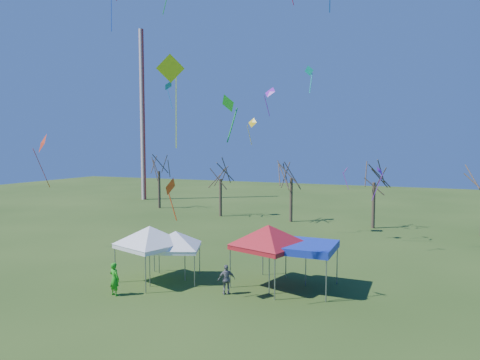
% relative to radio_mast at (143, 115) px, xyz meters
% --- Properties ---
extents(ground, '(140.00, 140.00, 0.00)m').
position_rel_radio_mast_xyz_m(ground, '(28.00, -34.00, -12.50)').
color(ground, '#294315').
rests_on(ground, ground).
extents(radio_mast, '(0.70, 0.70, 25.00)m').
position_rel_radio_mast_xyz_m(radio_mast, '(0.00, 0.00, 0.00)').
color(radio_mast, silver).
rests_on(radio_mast, ground).
extents(tree_0, '(3.83, 3.83, 8.44)m').
position_rel_radio_mast_xyz_m(tree_0, '(7.15, -6.62, -6.01)').
color(tree_0, '#3D2D21').
rests_on(tree_0, ground).
extents(tree_1, '(3.42, 3.42, 7.54)m').
position_rel_radio_mast_xyz_m(tree_1, '(17.23, -9.35, -6.71)').
color(tree_1, '#3D2D21').
rests_on(tree_1, ground).
extents(tree_2, '(3.71, 3.71, 8.18)m').
position_rel_radio_mast_xyz_m(tree_2, '(25.63, -9.62, -6.21)').
color(tree_2, '#3D2D21').
rests_on(tree_2, ground).
extents(tree_3, '(3.59, 3.59, 7.91)m').
position_rel_radio_mast_xyz_m(tree_3, '(34.03, -9.96, -6.42)').
color(tree_3, '#3D2D21').
rests_on(tree_3, ground).
extents(tent_white_west, '(4.17, 4.17, 3.85)m').
position_rel_radio_mast_xyz_m(tent_white_west, '(23.61, -32.31, -9.40)').
color(tent_white_west, gray).
rests_on(tent_white_west, ground).
extents(tent_white_mid, '(3.60, 3.60, 3.42)m').
position_rel_radio_mast_xyz_m(tent_white_mid, '(24.82, -31.42, -9.74)').
color(tent_white_mid, gray).
rests_on(tent_white_mid, ground).
extents(tent_red, '(4.47, 4.47, 4.11)m').
position_rel_radio_mast_xyz_m(tent_red, '(30.32, -30.41, -9.18)').
color(tent_red, gray).
rests_on(tent_red, ground).
extents(tent_blue, '(3.31, 3.31, 2.60)m').
position_rel_radio_mast_xyz_m(tent_blue, '(32.33, -30.04, -10.11)').
color(tent_blue, gray).
rests_on(tent_blue, ground).
extents(person_green, '(0.73, 0.56, 1.79)m').
position_rel_radio_mast_xyz_m(person_green, '(23.21, -35.02, -11.60)').
color(person_green, green).
rests_on(person_green, ground).
extents(person_grey, '(1.00, 0.87, 1.62)m').
position_rel_radio_mast_xyz_m(person_grey, '(28.67, -32.51, -11.69)').
color(person_grey, slate).
rests_on(person_grey, ground).
extents(kite_2, '(0.90, 1.27, 3.08)m').
position_rel_radio_mast_xyz_m(kite_2, '(12.54, -12.67, 2.06)').
color(kite_2, '#1380D0').
rests_on(kite_2, ground).
extents(kite_11, '(1.44, 1.25, 2.59)m').
position_rel_radio_mast_xyz_m(kite_11, '(25.79, -17.19, 0.21)').
color(kite_11, purple).
rests_on(kite_11, ground).
extents(kite_18, '(0.82, 0.58, 1.95)m').
position_rel_radio_mast_xyz_m(kite_18, '(30.72, -22.96, 0.75)').
color(kite_18, '#0CB9AC').
rests_on(kite_18, ground).
extents(kite_13, '(1.19, 0.88, 2.83)m').
position_rel_radio_mast_xyz_m(kite_13, '(22.00, -11.67, -2.12)').
color(kite_13, yellow).
rests_on(kite_13, ground).
extents(kite_22, '(0.94, 1.04, 2.84)m').
position_rel_radio_mast_xyz_m(kite_22, '(35.05, -16.20, -6.61)').
color(kite_22, purple).
rests_on(kite_22, ground).
extents(kite_14, '(1.73, 1.52, 4.18)m').
position_rel_radio_mast_xyz_m(kite_14, '(11.94, -29.26, -4.30)').
color(kite_14, red).
rests_on(kite_14, ground).
extents(kite_5, '(1.36, 0.97, 4.33)m').
position_rel_radio_mast_xyz_m(kite_5, '(27.39, -35.83, -0.97)').
color(kite_5, '#E0FB1A').
rests_on(kite_5, ground).
extents(kite_27, '(1.11, 0.95, 2.36)m').
position_rel_radio_mast_xyz_m(kite_27, '(29.46, -33.93, -2.44)').
color(kite_27, green).
rests_on(kite_27, ground).
extents(kite_1, '(0.52, 1.01, 2.24)m').
position_rel_radio_mast_xyz_m(kite_1, '(26.60, -34.78, -6.53)').
color(kite_1, '#DC4314').
rests_on(kite_1, ground).
extents(kite_19, '(0.54, 0.77, 2.02)m').
position_rel_radio_mast_xyz_m(kite_19, '(32.34, -16.54, -6.56)').
color(kite_19, purple).
rests_on(kite_19, ground).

